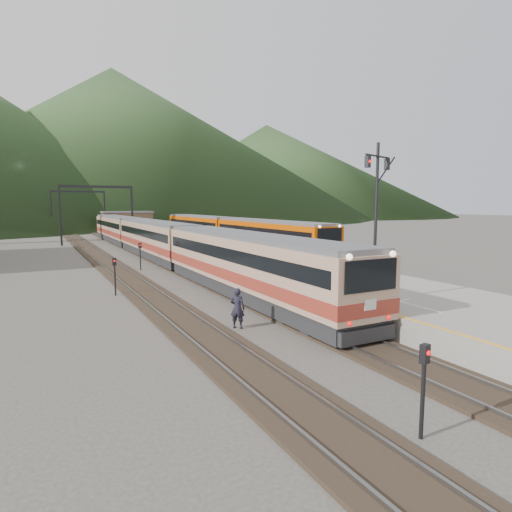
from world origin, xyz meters
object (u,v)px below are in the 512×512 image
main_train (155,238)px  worker (237,308)px  second_train (229,230)px  signal_mast (376,206)px

main_train → worker: bearing=-97.0°
main_train → second_train: second_train is taller
second_train → worker: 36.68m
second_train → worker: second_train is taller
main_train → second_train: (11.50, 7.65, 0.05)m
worker → signal_mast: bearing=-154.7°
main_train → second_train: bearing=33.6°
signal_mast → worker: bearing=162.0°
second_train → worker: (-14.67, -33.60, -1.21)m
main_train → worker: 26.17m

